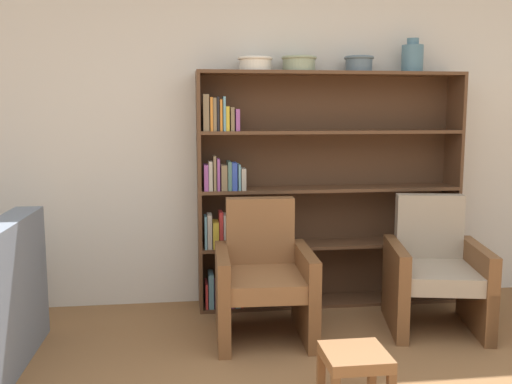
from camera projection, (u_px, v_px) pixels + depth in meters
name	position (u px, v px, depth m)	size (l,w,h in m)	color
wall_back	(276.00, 129.00, 4.52)	(12.00, 0.06, 2.75)	silver
bookshelf	(308.00, 193.00, 4.45)	(2.05, 0.30, 1.82)	brown
bowl_copper	(255.00, 63.00, 4.23)	(0.26, 0.26, 0.10)	silver
bowl_slate	(299.00, 63.00, 4.28)	(0.27, 0.27, 0.11)	gray
bowl_terracotta	(359.00, 63.00, 4.34)	(0.23, 0.23, 0.12)	slate
vase_tall	(412.00, 58.00, 4.38)	(0.17, 0.17, 0.26)	slate
armchair_leather	(263.00, 278.00, 3.87)	(0.66, 0.70, 0.91)	brown
armchair_cushioned	(434.00, 272.00, 4.03)	(0.76, 0.79, 0.91)	brown
footstool	(355.00, 363.00, 2.89)	(0.32, 0.32, 0.32)	brown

